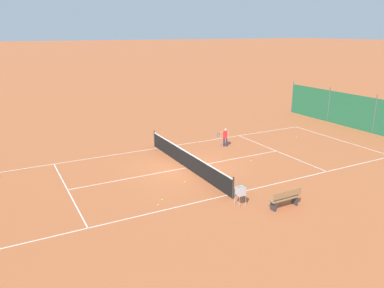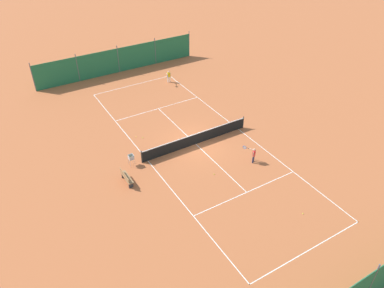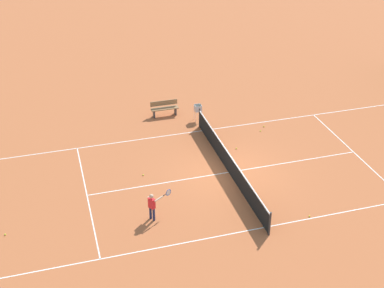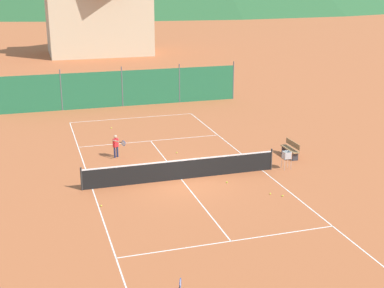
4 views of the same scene
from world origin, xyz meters
name	(u,v)px [view 1 (image 1 of 4)]	position (x,y,z in m)	size (l,w,h in m)	color
ground_plane	(187,168)	(0.00, 0.00, 0.00)	(600.00, 600.00, 0.00)	#B25B33
court_line_markings	(187,168)	(0.00, 0.00, 0.00)	(8.25, 23.85, 0.01)	white
tennis_net	(187,159)	(0.00, 0.00, 0.50)	(9.18, 0.08, 1.06)	#2D2D2D
windscreen_fence_far	(374,116)	(0.00, 15.50, 1.31)	(17.28, 0.08, 2.90)	#236B42
player_near_service	(225,136)	(-2.35, 4.03, 0.71)	(0.54, 1.01, 1.21)	#23284C
tennis_ball_by_net_right	(297,137)	(-1.74, 9.71, 0.03)	(0.07, 0.07, 0.07)	#CCE033
tennis_ball_far_corner	(158,205)	(3.58, -3.24, 0.03)	(0.07, 0.07, 0.07)	#CCE033
tennis_ball_mid_court	(251,161)	(0.83, 3.79, 0.03)	(0.07, 0.07, 0.07)	#CCE033
tennis_ball_alley_right	(162,200)	(3.18, -2.87, 0.03)	(0.07, 0.07, 0.07)	#CCE033
tennis_ball_service_box	(128,153)	(-3.98, -2.01, 0.03)	(0.07, 0.07, 0.07)	#CCE033
tennis_ball_near_corner	(185,182)	(1.86, -1.06, 0.03)	(0.07, 0.07, 0.07)	#CCE033
ball_hopper	(241,192)	(5.31, -0.13, 0.66)	(0.36, 0.36, 0.89)	#B7B7BC
courtside_bench	(285,198)	(6.34, 1.45, 0.45)	(0.36, 1.50, 0.84)	olive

